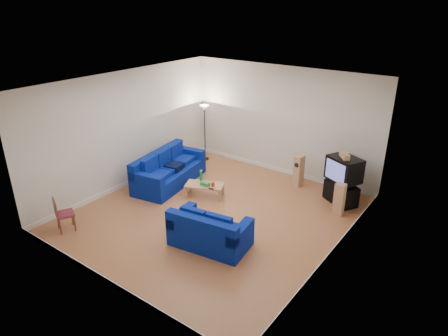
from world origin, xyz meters
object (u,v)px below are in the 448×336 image
Objects in this scene: coffee_table at (205,186)px; television at (344,169)px; sofa_three_seat at (168,172)px; sofa_loveseat at (209,233)px; tv_stand at (341,193)px.

television is (3.05, 1.83, 0.63)m from coffee_table.
sofa_loveseat is (2.90, -1.78, -0.03)m from sofa_three_seat.
sofa_three_seat is at bearing 178.23° from coffee_table.
sofa_three_seat is 2.58× the size of television.
television is (1.53, 3.57, 0.63)m from sofa_loveseat.
television reaches higher than coffee_table.
tv_stand is at bearing -152.04° from television.
sofa_loveseat is at bearing 48.51° from sofa_three_seat.
tv_stand is at bearing 58.56° from sofa_loveseat.
sofa_three_seat is at bearing 140.13° from sofa_loveseat.
sofa_loveseat is 2.02× the size of tv_stand.
tv_stand is 0.68m from television.
sofa_three_seat is 2.26× the size of coffee_table.
television is (4.43, 1.79, 0.60)m from sofa_three_seat.
sofa_loveseat is at bearing -81.58° from tv_stand.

